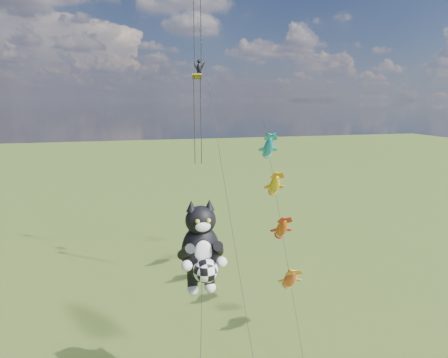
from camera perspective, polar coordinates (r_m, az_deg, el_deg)
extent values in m
cylinder|color=black|center=(22.66, -3.58, -25.01)|extent=(0.79, 2.64, 7.28)
ellipsoid|color=black|center=(21.47, -3.57, -11.04)|extent=(2.59, 2.30, 3.21)
ellipsoid|color=black|center=(20.71, -3.58, -6.28)|extent=(2.04, 1.92, 1.63)
cone|color=black|center=(20.38, -5.00, -4.09)|extent=(0.69, 0.69, 0.60)
cone|color=black|center=(20.56, -2.24, -3.92)|extent=(0.69, 0.69, 0.60)
ellipsoid|color=white|center=(20.15, -3.23, -7.25)|extent=(0.92, 0.62, 0.58)
ellipsoid|color=white|center=(20.67, -3.18, -11.06)|extent=(1.07, 0.62, 1.33)
sphere|color=gold|center=(19.93, -4.06, -6.48)|extent=(0.24, 0.24, 0.24)
sphere|color=gold|center=(20.04, -2.35, -6.35)|extent=(0.24, 0.24, 0.24)
sphere|color=white|center=(20.48, -5.69, -13.03)|extent=(0.60, 0.60, 0.60)
sphere|color=white|center=(20.81, -0.36, -12.54)|extent=(0.60, 0.60, 0.60)
sphere|color=white|center=(22.19, -4.75, -16.44)|extent=(0.64, 0.64, 0.64)
sphere|color=white|center=(22.35, -2.10, -16.18)|extent=(0.64, 0.64, 0.64)
sphere|color=white|center=(20.46, -2.82, -13.78)|extent=(1.34, 1.34, 1.34)
cylinder|color=black|center=(30.75, 8.58, -6.26)|extent=(2.53, 15.64, 15.50)
ellipsoid|color=red|center=(28.93, 10.03, -14.81)|extent=(1.20, 2.47, 2.34)
ellipsoid|color=orange|center=(30.43, 8.79, -7.48)|extent=(1.20, 2.47, 2.34)
ellipsoid|color=yellow|center=(32.40, 7.71, -0.94)|extent=(1.20, 2.47, 2.34)
ellipsoid|color=blue|center=(34.75, 6.77, 4.78)|extent=(1.20, 2.47, 2.34)
cylinder|color=black|center=(30.17, -0.50, 2.93)|extent=(0.43, 17.09, 25.10)
cube|color=#20A20F|center=(35.02, -4.12, 15.34)|extent=(0.91, 0.54, 0.49)
cylinder|color=black|center=(34.95, -4.52, 8.67)|extent=(0.08, 0.08, 8.13)
cylinder|color=black|center=(35.06, -3.53, 8.70)|extent=(0.08, 0.08, 8.13)
cylinder|color=black|center=(38.62, -4.58, 21.67)|extent=(0.08, 0.08, 7.37)
cylinder|color=black|center=(38.74, -3.55, 21.66)|extent=(0.08, 0.08, 7.37)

